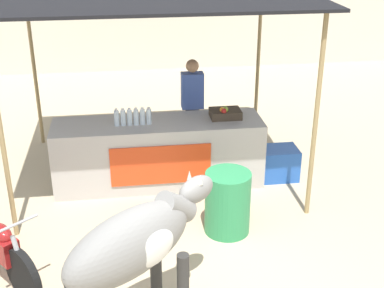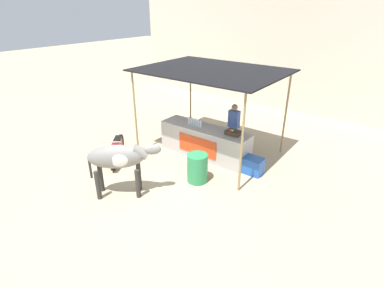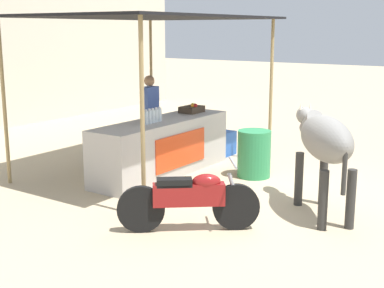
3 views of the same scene
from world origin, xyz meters
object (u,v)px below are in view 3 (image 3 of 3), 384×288
(vendor_behind_counter, at_px, (150,118))
(stall_counter, at_px, (162,147))
(cow, at_px, (324,141))
(cooler_box, at_px, (220,144))
(water_barrel, at_px, (254,154))
(fruit_crate, at_px, (192,109))
(motorcycle_parked, at_px, (191,198))

(vendor_behind_counter, bearing_deg, stall_counter, -128.55)
(stall_counter, relative_size, cow, 1.86)
(cooler_box, height_order, cow, cow)
(stall_counter, distance_m, water_barrel, 1.60)
(vendor_behind_counter, height_order, cow, vendor_behind_counter)
(stall_counter, height_order, fruit_crate, fruit_crate)
(cow, bearing_deg, stall_counter, 81.93)
(cooler_box, height_order, water_barrel, water_barrel)
(stall_counter, distance_m, vendor_behind_counter, 1.03)
(cooler_box, distance_m, cow, 3.79)
(stall_counter, relative_size, cooler_box, 5.00)
(vendor_behind_counter, bearing_deg, cooler_box, -36.11)
(cow, bearing_deg, motorcycle_parked, 143.23)
(vendor_behind_counter, distance_m, motorcycle_parked, 3.74)
(water_barrel, bearing_deg, vendor_behind_counter, 93.76)
(stall_counter, distance_m, fruit_crate, 1.13)
(stall_counter, distance_m, cow, 3.16)
(stall_counter, relative_size, fruit_crate, 6.82)
(stall_counter, height_order, motorcycle_parked, stall_counter)
(fruit_crate, bearing_deg, cooler_box, -10.25)
(cooler_box, relative_size, motorcycle_parked, 0.41)
(stall_counter, xyz_separation_m, cow, (-0.44, -3.08, 0.55))
(cooler_box, relative_size, cow, 0.37)
(stall_counter, relative_size, vendor_behind_counter, 1.82)
(stall_counter, bearing_deg, cow, -98.07)
(water_barrel, bearing_deg, motorcycle_parked, -168.79)
(water_barrel, distance_m, motorcycle_parked, 2.75)
(fruit_crate, height_order, cow, cow)
(cooler_box, bearing_deg, motorcycle_parked, -153.56)
(fruit_crate, distance_m, vendor_behind_counter, 0.83)
(vendor_behind_counter, height_order, cooler_box, vendor_behind_counter)
(fruit_crate, height_order, vendor_behind_counter, vendor_behind_counter)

